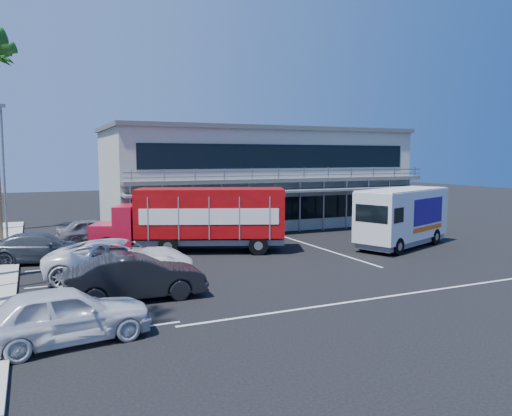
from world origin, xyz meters
name	(u,v)px	position (x,y,z in m)	size (l,w,h in m)	color
ground	(323,263)	(0.00, 0.00, 0.00)	(120.00, 120.00, 0.00)	black
building	(254,176)	(3.00, 14.94, 3.66)	(22.40, 12.00, 7.30)	#A4A99B
light_pole_far	(4,169)	(-14.20, 11.00, 4.50)	(0.50, 0.25, 8.09)	gray
red_truck	(197,217)	(-4.66, 5.40, 1.90)	(10.39, 6.06, 3.45)	#B50E25
white_van	(402,216)	(6.49, 1.95, 1.77)	(7.23, 4.74, 3.34)	silver
parked_car_a	(64,315)	(-12.14, -6.00, 0.81)	(1.90, 4.73, 1.61)	silver
parked_car_b	(136,277)	(-9.50, -2.50, 0.82)	(1.74, 4.98, 1.64)	black
parked_car_c	(121,259)	(-9.50, 0.80, 0.85)	(2.80, 6.08, 1.69)	white
parked_car_d	(41,248)	(-12.50, 5.79, 0.73)	(2.05, 5.04, 1.46)	#303741
parked_car_e	(94,230)	(-9.50, 10.80, 0.73)	(1.73, 4.30, 1.47)	gray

